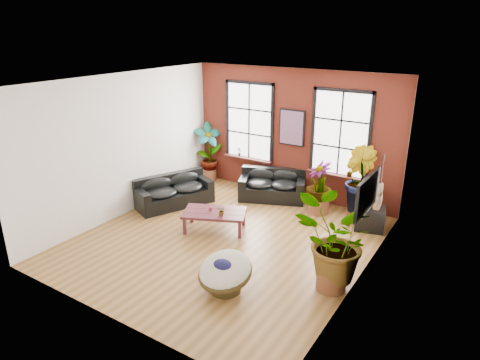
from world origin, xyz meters
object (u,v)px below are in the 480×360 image
(sofa_left, at_px, (173,192))
(coffee_table, at_px, (215,214))
(sofa_back, at_px, (272,186))
(papasan_chair, at_px, (225,272))

(sofa_left, distance_m, coffee_table, 1.92)
(sofa_back, height_order, papasan_chair, sofa_back)
(sofa_back, distance_m, coffee_table, 2.43)
(sofa_left, height_order, coffee_table, sofa_left)
(sofa_back, bearing_deg, sofa_left, -161.11)
(papasan_chair, bearing_deg, sofa_left, 145.91)
(sofa_left, xyz_separation_m, papasan_chair, (3.40, -2.52, 0.02))
(coffee_table, relative_size, papasan_chair, 1.57)
(sofa_back, bearing_deg, papasan_chair, -94.97)
(sofa_left, height_order, papasan_chair, sofa_left)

